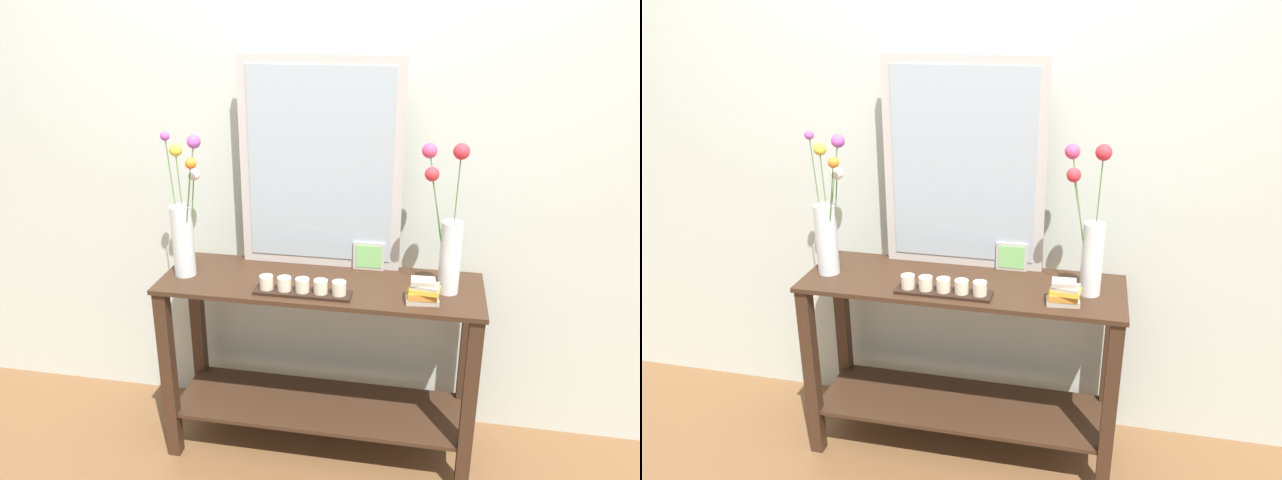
% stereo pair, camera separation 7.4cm
% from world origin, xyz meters
% --- Properties ---
extents(ground_plane, '(7.00, 6.00, 0.02)m').
position_xyz_m(ground_plane, '(0.00, 0.00, -0.01)').
color(ground_plane, brown).
extents(wall_back, '(6.40, 0.08, 2.70)m').
position_xyz_m(wall_back, '(0.00, 0.34, 1.35)').
color(wall_back, beige).
rests_on(wall_back, ground).
extents(console_table, '(1.35, 0.43, 0.83)m').
position_xyz_m(console_table, '(0.00, 0.00, 0.51)').
color(console_table, '#382316').
rests_on(console_table, ground).
extents(mirror_leaning, '(0.70, 0.03, 0.90)m').
position_xyz_m(mirror_leaning, '(-0.03, 0.18, 1.28)').
color(mirror_leaning, '#B7B2AD').
rests_on(mirror_leaning, console_table).
extents(tall_vase_left, '(0.19, 0.24, 0.61)m').
position_xyz_m(tall_vase_left, '(-0.58, -0.02, 1.06)').
color(tall_vase_left, silver).
rests_on(tall_vase_left, console_table).
extents(vase_right, '(0.18, 0.19, 0.60)m').
position_xyz_m(vase_right, '(0.51, 0.01, 1.07)').
color(vase_right, silver).
rests_on(vase_right, console_table).
extents(candle_tray, '(0.39, 0.09, 0.07)m').
position_xyz_m(candle_tray, '(-0.05, -0.13, 0.86)').
color(candle_tray, black).
rests_on(candle_tray, console_table).
extents(picture_frame_small, '(0.14, 0.01, 0.13)m').
position_xyz_m(picture_frame_small, '(0.18, 0.16, 0.89)').
color(picture_frame_small, '#B7B2AD').
rests_on(picture_frame_small, console_table).
extents(book_stack, '(0.13, 0.09, 0.10)m').
position_xyz_m(book_stack, '(0.43, -0.12, 0.88)').
color(book_stack, '#B2A893').
rests_on(book_stack, console_table).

